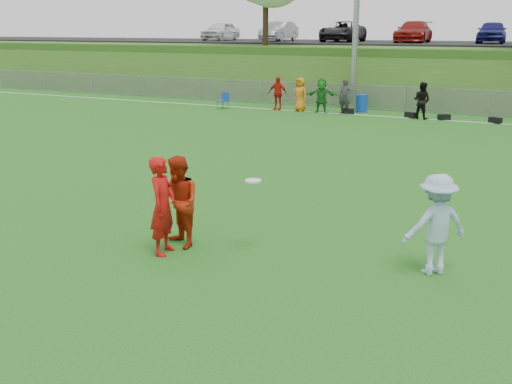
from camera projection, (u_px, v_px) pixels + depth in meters
The scene contains 14 objects.
ground at pixel (214, 241), 11.39m from camera, with size 120.00×120.00×0.00m, color #125516.
sideline_far at pixel (397, 117), 27.07m from camera, with size 60.00×0.10×0.01m, color white.
fence at pixel (406, 99), 28.64m from camera, with size 58.00×0.06×1.30m.
berm at pixel (439, 68), 37.98m from camera, with size 120.00×18.00×3.00m, color #275618.
parking_lot at pixel (445, 43), 39.29m from camera, with size 120.00×12.00×0.10m, color black.
car_row at pixel (426, 32), 38.68m from camera, with size 32.04×5.18×1.44m.
spectator_row at pixel (333, 96), 28.15m from camera, with size 8.26×0.96×1.69m.
gear_bags at pixel (423, 116), 26.66m from camera, with size 7.34×0.53×0.26m.
player_red_left at pixel (163, 206), 10.57m from camera, with size 0.68×0.45×1.87m, color #B20F0C.
player_red_center at pixel (179, 202), 10.91m from camera, with size 0.87×0.68×1.79m, color #B1230C.
player_blue at pixel (436, 225), 9.70m from camera, with size 1.15×0.66×1.77m, color #9AB8D6.
frisbee at pixel (253, 181), 10.56m from camera, with size 0.31×0.31×0.03m.
recycling_bin at pixel (361, 103), 28.65m from camera, with size 0.59×0.59×0.88m, color #103DAF.
camp_chair at pixel (223, 104), 29.95m from camera, with size 0.57×0.58×0.84m.
Camera 1 is at (5.26, -9.32, 4.12)m, focal length 40.00 mm.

